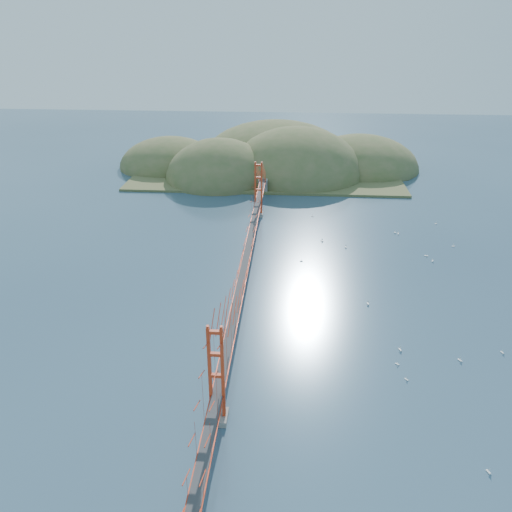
# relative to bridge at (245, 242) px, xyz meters

# --- Properties ---
(ground) EXTENTS (320.00, 320.00, 0.00)m
(ground) POSITION_rel_bridge_xyz_m (0.00, -0.18, -7.01)
(ground) COLOR #314C62
(ground) RESTS_ON ground
(bridge) EXTENTS (2.20, 94.40, 12.00)m
(bridge) POSITION_rel_bridge_xyz_m (0.00, 0.00, 0.00)
(bridge) COLOR gray
(bridge) RESTS_ON ground
(far_headlands) EXTENTS (84.00, 58.00, 25.00)m
(far_headlands) POSITION_rel_bridge_xyz_m (2.21, 68.33, -7.01)
(far_headlands) COLOR olive
(far_headlands) RESTS_ON ground
(sailboat_0) EXTENTS (0.55, 0.63, 0.72)m
(sailboat_0) POSITION_rel_bridge_xyz_m (18.67, -5.29, -6.85)
(sailboat_0) COLOR white
(sailboat_0) RESTS_ON ground
(sailboat_4) EXTENTS (0.51, 0.57, 0.65)m
(sailboat_4) POSITION_rel_bridge_xyz_m (27.98, 21.92, -6.86)
(sailboat_4) COLOR white
(sailboat_4) RESTS_ON ground
(sailboat_17) EXTENTS (0.60, 0.55, 0.68)m
(sailboat_17) POSITION_rel_bridge_xyz_m (37.02, 16.64, -6.86)
(sailboat_17) COLOR white
(sailboat_17) RESTS_ON ground
(sailboat_3) EXTENTS (0.55, 0.47, 0.63)m
(sailboat_3) POSITION_rel_bridge_xyz_m (9.00, 8.33, -6.86)
(sailboat_3) COLOR white
(sailboat_3) RESTS_ON ground
(sailboat_12) EXTENTS (0.58, 0.53, 0.65)m
(sailboat_12) POSITION_rel_bridge_xyz_m (11.47, 30.19, -6.86)
(sailboat_12) COLOR white
(sailboat_12) RESTS_ON ground
(sailboat_2) EXTENTS (0.55, 0.55, 0.58)m
(sailboat_2) POSITION_rel_bridge_xyz_m (20.43, -19.41, -6.87)
(sailboat_2) COLOR white
(sailboat_2) RESTS_ON ground
(sailboat_5) EXTENTS (0.55, 0.57, 0.64)m
(sailboat_5) POSITION_rel_bridge_xyz_m (34.05, -16.06, -6.86)
(sailboat_5) COLOR white
(sailboat_5) RESTS_ON ground
(sailboat_7) EXTENTS (0.63, 0.61, 0.70)m
(sailboat_7) POSITION_rel_bridge_xyz_m (31.07, 12.09, -6.85)
(sailboat_7) COLOR white
(sailboat_7) RESTS_ON ground
(sailboat_15) EXTENTS (0.59, 0.59, 0.64)m
(sailboat_15) POSITION_rel_bridge_xyz_m (27.45, 22.44, -6.86)
(sailboat_15) COLOR white
(sailboat_15) RESTS_ON ground
(sailboat_8) EXTENTS (0.54, 0.54, 0.60)m
(sailboat_8) POSITION_rel_bridge_xyz_m (36.66, 27.91, -6.87)
(sailboat_8) COLOR white
(sailboat_8) RESTS_ON ground
(sailboat_1) EXTENTS (0.53, 0.56, 0.63)m
(sailboat_1) POSITION_rel_bridge_xyz_m (17.20, 14.78, -6.86)
(sailboat_1) COLOR white
(sailboat_1) RESTS_ON ground
(sailboat_16) EXTENTS (0.67, 0.67, 0.71)m
(sailboat_16) POSITION_rel_bridge_xyz_m (12.96, 17.28, -6.85)
(sailboat_16) COLOR white
(sailboat_16) RESTS_ON ground
(sailboat_10) EXTENTS (0.61, 0.66, 0.74)m
(sailboat_10) POSITION_rel_bridge_xyz_m (21.31, -16.42, -6.85)
(sailboat_10) COLOR white
(sailboat_10) RESTS_ON ground
(sailboat_6) EXTENTS (0.57, 0.57, 0.65)m
(sailboat_6) POSITION_rel_bridge_xyz_m (25.99, -35.02, -6.86)
(sailboat_6) COLOR white
(sailboat_6) RESTS_ON ground
(sailboat_14) EXTENTS (0.61, 0.62, 0.70)m
(sailboat_14) POSITION_rel_bridge_xyz_m (31.69, 10.03, -6.85)
(sailboat_14) COLOR white
(sailboat_14) RESTS_ON ground
(sailboat_extra_0) EXTENTS (0.65, 0.65, 0.71)m
(sailboat_extra_0) POSITION_rel_bridge_xyz_m (28.26, -18.09, -6.85)
(sailboat_extra_0) COLOR white
(sailboat_extra_0) RESTS_ON ground
(sailboat_extra_1) EXTENTS (0.53, 0.53, 0.55)m
(sailboat_extra_1) POSITION_rel_bridge_xyz_m (20.99, -22.22, -6.88)
(sailboat_extra_1) COLOR white
(sailboat_extra_1) RESTS_ON ground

